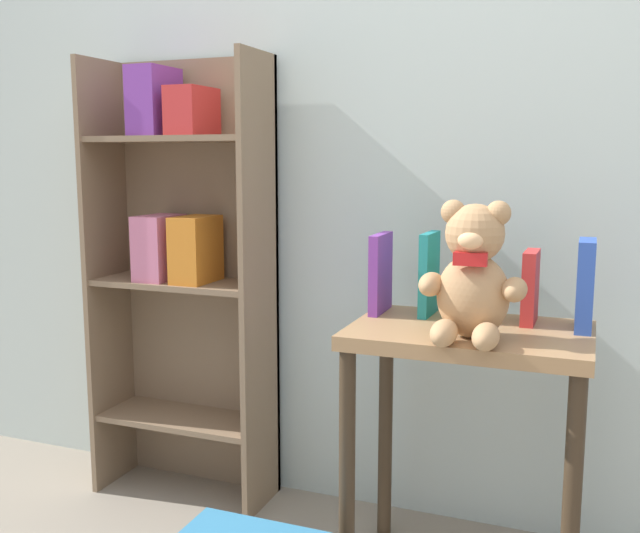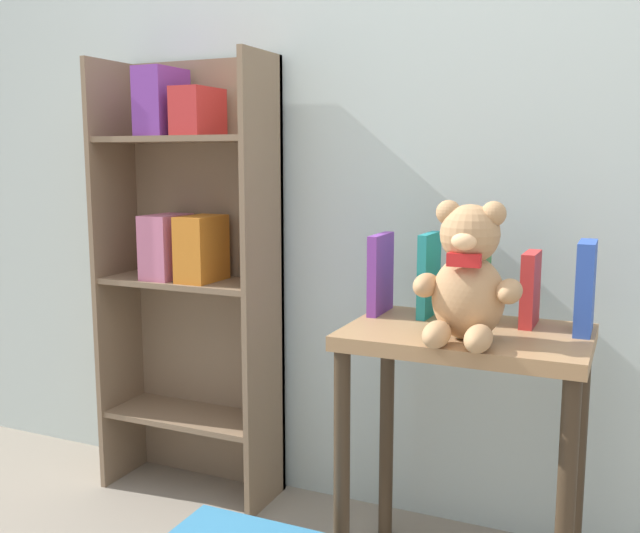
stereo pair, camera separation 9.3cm
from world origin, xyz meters
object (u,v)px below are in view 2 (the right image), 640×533
at_px(book_standing_teal, 429,275).
at_px(display_table, 466,382).
at_px(bookshelf_side, 192,253).
at_px(teddy_bear, 468,278).
at_px(book_standing_blue, 585,288).
at_px(book_standing_red, 530,289).
at_px(book_standing_green, 478,278).
at_px(book_standing_purple, 381,274).

bearing_deg(book_standing_teal, display_table, -38.97).
distance_m(bookshelf_side, display_table, 1.00).
distance_m(display_table, teddy_bear, 0.30).
bearing_deg(teddy_bear, bookshelf_side, 161.25).
bearing_deg(book_standing_blue, teddy_bear, -142.58).
height_order(bookshelf_side, teddy_bear, bookshelf_side).
distance_m(bookshelf_side, teddy_bear, 1.02).
bearing_deg(display_table, book_standing_blue, 17.81).
height_order(teddy_bear, book_standing_red, teddy_bear).
height_order(display_table, book_standing_red, book_standing_red).
height_order(display_table, book_standing_green, book_standing_green).
relative_size(teddy_bear, book_standing_green, 1.45).
distance_m(book_standing_teal, book_standing_red, 0.26).
relative_size(bookshelf_side, display_table, 2.06).
bearing_deg(bookshelf_side, book_standing_blue, -6.66).
height_order(book_standing_green, book_standing_red, book_standing_green).
height_order(bookshelf_side, book_standing_red, bookshelf_side).
xyz_separation_m(book_standing_green, book_standing_red, (0.13, 0.01, -0.02)).
xyz_separation_m(teddy_bear, book_standing_purple, (-0.28, 0.20, -0.04)).
distance_m(bookshelf_side, book_standing_blue, 1.21).
xyz_separation_m(teddy_bear, book_standing_teal, (-0.15, 0.22, -0.04)).
height_order(book_standing_red, book_standing_blue, book_standing_blue).
height_order(bookshelf_side, display_table, bookshelf_side).
xyz_separation_m(teddy_bear, book_standing_red, (0.11, 0.21, -0.05)).
xyz_separation_m(book_standing_green, book_standing_blue, (0.26, -0.02, -0.00)).
relative_size(book_standing_purple, book_standing_blue, 0.97).
bearing_deg(book_standing_blue, book_standing_purple, 177.73).
bearing_deg(bookshelf_side, book_standing_red, -6.03).
xyz_separation_m(display_table, book_standing_red, (0.13, 0.11, 0.22)).
bearing_deg(book_standing_red, book_standing_purple, -177.66).
height_order(bookshelf_side, book_standing_blue, bookshelf_side).
xyz_separation_m(display_table, teddy_bear, (0.02, -0.10, 0.28)).
bearing_deg(book_standing_purple, book_standing_teal, 5.17).
distance_m(book_standing_green, book_standing_blue, 0.26).
relative_size(teddy_bear, book_standing_purple, 1.50).
relative_size(bookshelf_side, book_standing_teal, 6.38).
bearing_deg(book_standing_purple, bookshelf_side, 169.05).
xyz_separation_m(bookshelf_side, book_standing_teal, (0.81, -0.11, 0.00)).
height_order(book_standing_green, book_standing_blue, same).
relative_size(book_standing_green, book_standing_red, 1.20).
distance_m(book_standing_teal, book_standing_green, 0.13).
xyz_separation_m(display_table, book_standing_teal, (-0.13, 0.11, 0.24)).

